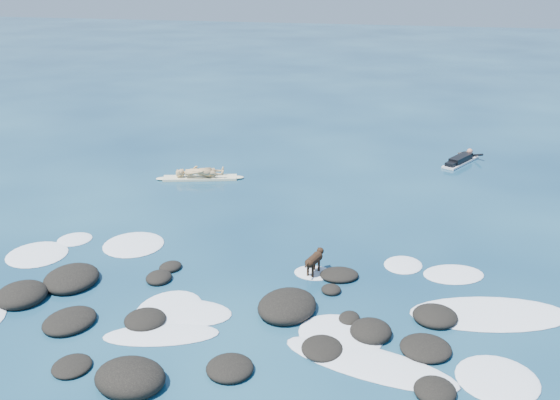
# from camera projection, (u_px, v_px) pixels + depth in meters

# --- Properties ---
(ground) EXTENTS (160.00, 160.00, 0.00)m
(ground) POSITION_uv_depth(u_px,v_px,m) (245.00, 283.00, 16.63)
(ground) COLOR #0A2642
(ground) RESTS_ON ground
(reef_rocks) EXTENTS (12.60, 6.92, 0.61)m
(reef_rocks) POSITION_uv_depth(u_px,v_px,m) (172.00, 320.00, 14.67)
(reef_rocks) COLOR black
(reef_rocks) RESTS_ON ground
(breaking_foam) EXTENTS (15.89, 7.94, 0.12)m
(breaking_foam) POSITION_uv_depth(u_px,v_px,m) (252.00, 306.00, 15.46)
(breaking_foam) COLOR white
(breaking_foam) RESTS_ON ground
(standing_surfer_rig) EXTENTS (3.41, 1.44, 1.98)m
(standing_surfer_rig) POSITION_uv_depth(u_px,v_px,m) (199.00, 160.00, 24.44)
(standing_surfer_rig) COLOR beige
(standing_surfer_rig) RESTS_ON ground
(paddling_surfer_rig) EXTENTS (1.74, 2.57, 0.46)m
(paddling_surfer_rig) POSITION_uv_depth(u_px,v_px,m) (461.00, 160.00, 26.68)
(paddling_surfer_rig) COLOR silver
(paddling_surfer_rig) RESTS_ON ground
(dog) EXTENTS (0.45, 1.07, 0.69)m
(dog) POSITION_uv_depth(u_px,v_px,m) (315.00, 259.00, 16.93)
(dog) COLOR black
(dog) RESTS_ON ground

